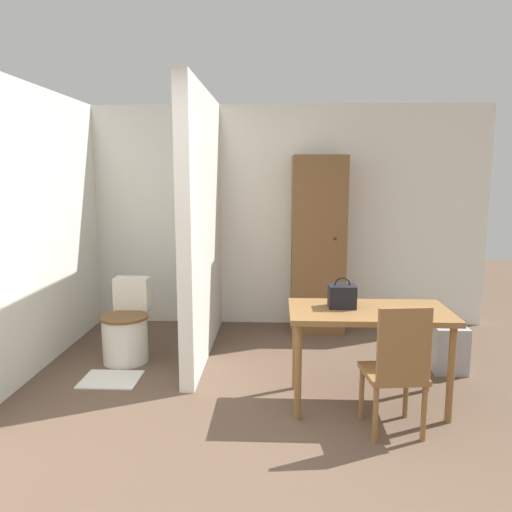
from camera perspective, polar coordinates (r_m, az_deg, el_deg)
wall_back at (r=5.78m, az=1.27°, el=4.54°), size 4.96×0.12×2.50m
wall_left at (r=4.55m, az=-25.94°, el=2.32°), size 0.12×4.44×2.50m
partition_wall at (r=4.79m, az=-6.13°, el=3.51°), size 0.12×1.96×2.50m
dining_table at (r=3.82m, az=12.77°, el=-7.27°), size 1.18×0.64×0.74m
wooden_chair at (r=3.49m, az=15.82°, el=-12.13°), size 0.42×0.42×0.91m
toilet at (r=4.88m, az=-14.57°, el=-8.10°), size 0.44×0.59×0.74m
handbag at (r=3.80m, az=9.80°, el=-4.51°), size 0.20×0.17×0.23m
wooden_cabinet at (r=5.53m, az=7.10°, el=1.29°), size 0.58×0.47×1.93m
bath_mat at (r=4.54m, az=-16.26°, el=-13.38°), size 0.48×0.39×0.01m
space_heater at (r=4.77m, az=21.26°, el=-9.96°), size 0.29×0.21×0.41m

